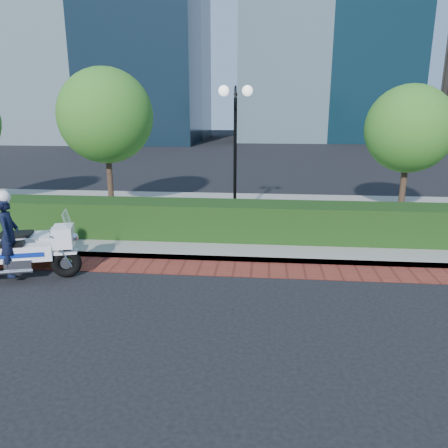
# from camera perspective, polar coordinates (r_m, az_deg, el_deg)

# --- Properties ---
(ground) EXTENTS (120.00, 120.00, 0.00)m
(ground) POSITION_cam_1_polar(r_m,az_deg,el_deg) (9.30, -7.15, -8.94)
(ground) COLOR black
(ground) RESTS_ON ground
(brick_strip) EXTENTS (60.00, 1.00, 0.01)m
(brick_strip) POSITION_cam_1_polar(r_m,az_deg,el_deg) (10.66, -5.42, -5.63)
(brick_strip) COLOR maroon
(brick_strip) RESTS_ON ground
(sidewalk) EXTENTS (60.00, 8.00, 0.15)m
(sidewalk) POSITION_cam_1_polar(r_m,az_deg,el_deg) (14.87, -2.23, 0.80)
(sidewalk) COLOR gray
(sidewalk) RESTS_ON ground
(hedge_main) EXTENTS (18.00, 1.20, 1.00)m
(hedge_main) POSITION_cam_1_polar(r_m,az_deg,el_deg) (12.43, -3.71, 0.60)
(hedge_main) COLOR black
(hedge_main) RESTS_ON sidewalk
(lamppost) EXTENTS (1.02, 0.70, 4.21)m
(lamppost) POSITION_cam_1_polar(r_m,az_deg,el_deg) (13.53, 1.48, 11.75)
(lamppost) COLOR black
(lamppost) RESTS_ON sidewalk
(tree_b) EXTENTS (3.20, 3.20, 4.89)m
(tree_b) POSITION_cam_1_polar(r_m,az_deg,el_deg) (15.74, -15.21, 13.47)
(tree_b) COLOR #332319
(tree_b) RESTS_ON sidewalk
(tree_c) EXTENTS (2.80, 2.80, 4.30)m
(tree_c) POSITION_cam_1_polar(r_m,az_deg,el_deg) (15.48, 23.04, 11.35)
(tree_c) COLOR #332319
(tree_c) RESTS_ON sidewalk
(police_motorcycle) EXTENTS (2.56, 1.85, 2.05)m
(police_motorcycle) POSITION_cam_1_polar(r_m,az_deg,el_deg) (10.98, -25.12, -2.58)
(police_motorcycle) COLOR black
(police_motorcycle) RESTS_ON ground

